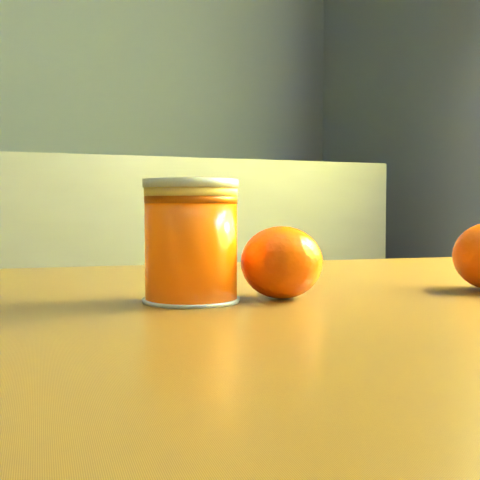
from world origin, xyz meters
name	(u,v)px	position (x,y,z in m)	size (l,w,h in m)	color
table	(430,406)	(0.87, 0.15, 0.63)	(1.04, 0.79, 0.72)	brown
juice_glass	(191,242)	(0.68, 0.19, 0.76)	(0.07, 0.07, 0.09)	#EF4F04
orange_front	(282,262)	(0.75, 0.18, 0.75)	(0.06, 0.06, 0.06)	#F84E04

